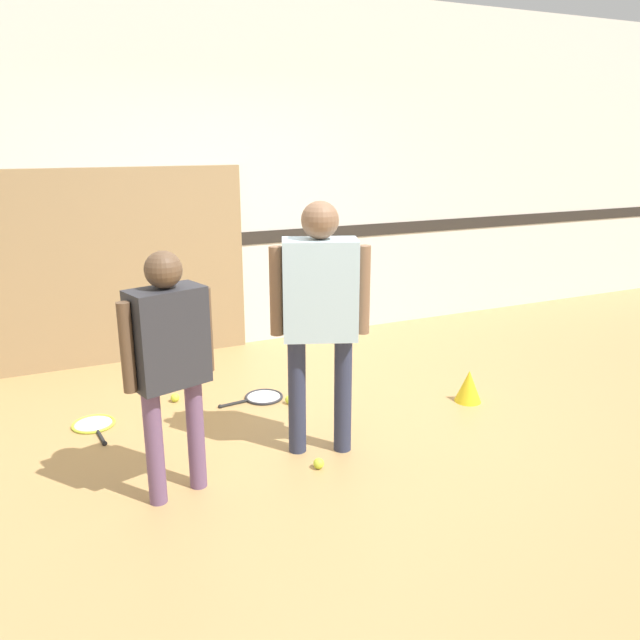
% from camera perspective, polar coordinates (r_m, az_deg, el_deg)
% --- Properties ---
extents(ground_plane, '(16.00, 16.00, 0.00)m').
position_cam_1_polar(ground_plane, '(4.17, 0.00, -11.27)').
color(ground_plane, tan).
extents(wall_back, '(16.00, 0.07, 3.20)m').
position_cam_1_polar(wall_back, '(5.81, -9.52, 12.83)').
color(wall_back, silver).
rests_on(wall_back, ground_plane).
extents(wall_panel, '(2.39, 0.05, 1.70)m').
position_cam_1_polar(wall_panel, '(5.66, -18.78, 4.45)').
color(wall_panel, '#9E7F56').
rests_on(wall_panel, ground_plane).
extents(person_instructor, '(0.57, 0.39, 1.58)m').
position_cam_1_polar(person_instructor, '(3.74, 0.00, 1.59)').
color(person_instructor, '#2D334C').
rests_on(person_instructor, ground_plane).
extents(person_student_left, '(0.51, 0.31, 1.39)m').
position_cam_1_polar(person_student_left, '(3.38, -13.64, -2.70)').
color(person_student_left, '#6B4C70').
rests_on(person_student_left, ground_plane).
extents(racket_spare_on_floor, '(0.54, 0.32, 0.03)m').
position_cam_1_polar(racket_spare_on_floor, '(4.85, -5.36, -7.05)').
color(racket_spare_on_floor, '#28282D').
rests_on(racket_spare_on_floor, ground_plane).
extents(racket_second_spare, '(0.32, 0.52, 0.03)m').
position_cam_1_polar(racket_second_spare, '(4.67, -19.96, -9.00)').
color(racket_second_spare, '#C6D838').
rests_on(racket_second_spare, ground_plane).
extents(tennis_ball_near_instructor, '(0.07, 0.07, 0.07)m').
position_cam_1_polar(tennis_ball_near_instructor, '(3.88, -0.12, -12.98)').
color(tennis_ball_near_instructor, '#CCE038').
rests_on(tennis_ball_near_instructor, ground_plane).
extents(tennis_ball_by_spare_racket, '(0.07, 0.07, 0.07)m').
position_cam_1_polar(tennis_ball_by_spare_racket, '(4.74, -2.82, -7.28)').
color(tennis_ball_by_spare_racket, '#CCE038').
rests_on(tennis_ball_by_spare_racket, ground_plane).
extents(tennis_ball_stray_left, '(0.07, 0.07, 0.07)m').
position_cam_1_polar(tennis_ball_stray_left, '(4.90, -13.12, -6.92)').
color(tennis_ball_stray_left, '#CCE038').
rests_on(tennis_ball_stray_left, ground_plane).
extents(training_cone, '(0.20, 0.20, 0.25)m').
position_cam_1_polar(training_cone, '(4.87, 13.43, -5.90)').
color(training_cone, yellow).
rests_on(training_cone, ground_plane).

